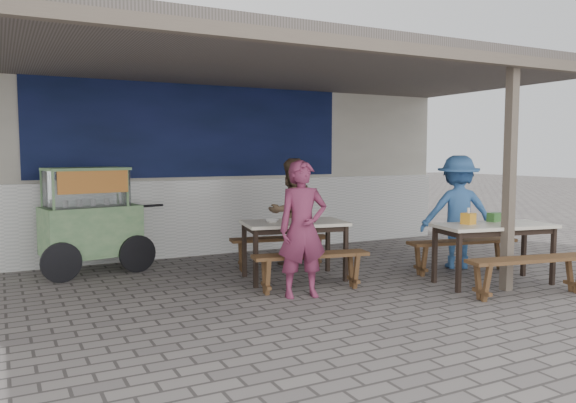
# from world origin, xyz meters

# --- Properties ---
(ground) EXTENTS (60.00, 60.00, 0.00)m
(ground) POSITION_xyz_m (0.00, 0.00, 0.00)
(ground) COLOR slate
(ground) RESTS_ON ground
(back_wall) EXTENTS (9.00, 1.28, 3.50)m
(back_wall) POSITION_xyz_m (-0.00, 3.58, 1.72)
(back_wall) COLOR beige
(back_wall) RESTS_ON ground
(warung_roof) EXTENTS (9.00, 4.21, 2.81)m
(warung_roof) POSITION_xyz_m (0.02, 0.90, 2.71)
(warung_roof) COLOR #605752
(warung_roof) RESTS_ON ground
(table_left) EXTENTS (1.41, 0.98, 0.75)m
(table_left) POSITION_xyz_m (0.38, 0.77, 0.67)
(table_left) COLOR white
(table_left) RESTS_ON ground
(bench_left_street) EXTENTS (1.42, 0.53, 0.45)m
(bench_left_street) POSITION_xyz_m (0.26, 0.12, 0.33)
(bench_left_street) COLOR brown
(bench_left_street) RESTS_ON ground
(bench_left_wall) EXTENTS (1.42, 0.53, 0.45)m
(bench_left_wall) POSITION_xyz_m (0.50, 1.42, 0.33)
(bench_left_wall) COLOR brown
(bench_left_wall) RESTS_ON ground
(table_right) EXTENTS (1.55, 0.90, 0.75)m
(table_right) POSITION_xyz_m (2.46, -0.60, 0.67)
(table_right) COLOR white
(table_right) RESTS_ON ground
(bench_right_street) EXTENTS (1.58, 0.56, 0.45)m
(bench_right_street) POSITION_xyz_m (2.34, -1.25, 0.34)
(bench_right_street) COLOR brown
(bench_right_street) RESTS_ON ground
(bench_right_wall) EXTENTS (1.58, 0.56, 0.45)m
(bench_right_wall) POSITION_xyz_m (2.58, 0.05, 0.34)
(bench_right_wall) COLOR brown
(bench_right_wall) RESTS_ON ground
(vendor_cart) EXTENTS (1.72, 0.93, 1.43)m
(vendor_cart) POSITION_xyz_m (-1.90, 2.34, 0.78)
(vendor_cart) COLOR #87AA71
(vendor_cart) RESTS_ON ground
(patron_street_side) EXTENTS (0.63, 0.48, 1.55)m
(patron_street_side) POSITION_xyz_m (0.05, -0.06, 0.77)
(patron_street_side) COLOR #752B4A
(patron_street_side) RESTS_ON ground
(patron_wall_side) EXTENTS (0.84, 0.71, 1.55)m
(patron_wall_side) POSITION_xyz_m (0.80, 1.65, 0.77)
(patron_wall_side) COLOR brown
(patron_wall_side) RESTS_ON ground
(patron_right_table) EXTENTS (1.19, 1.02, 1.59)m
(patron_right_table) POSITION_xyz_m (2.78, 0.36, 0.80)
(patron_right_table) COLOR #3A6DB1
(patron_right_table) RESTS_ON ground
(tissue_box) EXTENTS (0.16, 0.16, 0.14)m
(tissue_box) POSITION_xyz_m (2.17, -0.45, 0.82)
(tissue_box) COLOR gold
(tissue_box) RESTS_ON table_right
(donation_box) EXTENTS (0.19, 0.14, 0.12)m
(donation_box) POSITION_xyz_m (2.66, -0.41, 0.81)
(donation_box) COLOR #3B7734
(donation_box) RESTS_ON table_right
(condiment_jar) EXTENTS (0.07, 0.07, 0.08)m
(condiment_jar) POSITION_xyz_m (0.65, 0.90, 0.79)
(condiment_jar) COLOR white
(condiment_jar) RESTS_ON table_left
(condiment_bowl) EXTENTS (0.24, 0.24, 0.05)m
(condiment_bowl) POSITION_xyz_m (0.09, 0.82, 0.77)
(condiment_bowl) COLOR silver
(condiment_bowl) RESTS_ON table_left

